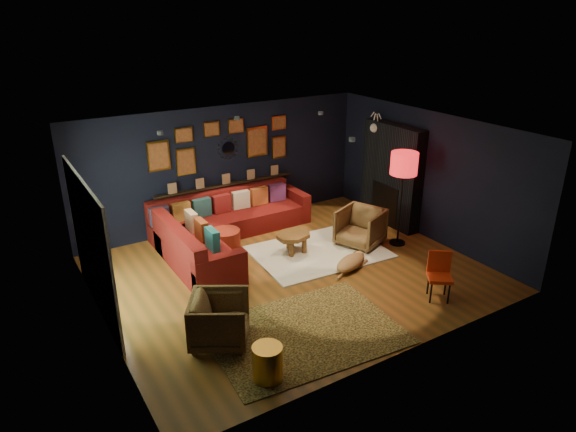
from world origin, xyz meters
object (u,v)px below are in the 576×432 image
coffee_table (294,237)px  orange_chair (439,272)px  pouf (225,240)px  floor_lamp (404,167)px  dog (351,260)px  armchair_left (220,318)px  gold_stool (267,363)px  armchair_right (360,226)px  sectional (218,230)px

coffee_table → orange_chair: (1.16, -2.61, 0.12)m
pouf → floor_lamp: 3.74m
floor_lamp → dog: bearing=-165.9°
coffee_table → armchair_left: 3.07m
coffee_table → dog: 1.23m
coffee_table → pouf: (-1.08, 0.83, -0.12)m
pouf → gold_stool: 3.92m
coffee_table → pouf: coffee_table is taller
armchair_right → floor_lamp: floor_lamp is taller
pouf → armchair_left: 3.03m
armchair_right → dog: size_ratio=0.78×
armchair_left → gold_stool: 1.07m
orange_chair → sectional: bearing=157.7°
sectional → armchair_right: 2.85m
dog → gold_stool: bearing=-168.3°
sectional → dog: sectional is taller
orange_chair → floor_lamp: size_ratio=0.42×
floor_lamp → coffee_table: bearing=160.3°
armchair_left → armchair_right: bearing=-37.0°
pouf → gold_stool: size_ratio=1.19×
coffee_table → armchair_left: armchair_left is taller
orange_chair → dog: 1.66m
orange_chair → floor_lamp: 2.38m
armchair_right → pouf: bearing=-139.1°
pouf → gold_stool: bearing=-107.2°
coffee_table → sectional: bearing=133.8°
dog → pouf: bearing=108.1°
armchair_left → orange_chair: bearing=-70.5°
sectional → pouf: bearing=-88.2°
coffee_table → orange_chair: 2.86m
sectional → floor_lamp: floor_lamp is taller
orange_chair → pouf: bearing=159.8°
pouf → orange_chair: orange_chair is taller
sectional → coffee_table: sectional is taller
armchair_left → orange_chair: 3.66m
armchair_left → orange_chair: armchair_left is taller
orange_chair → dog: (-0.63, 1.51, -0.28)m
dog → orange_chair: bearing=-88.9°
sectional → orange_chair: sectional is taller
pouf → armchair_right: bearing=-26.2°
dog → floor_lamp: bearing=-7.6°
coffee_table → armchair_right: size_ratio=1.09×
orange_chair → floor_lamp: bearing=102.1°
armchair_right → orange_chair: 2.26m
orange_chair → floor_lamp: floor_lamp is taller
sectional → floor_lamp: (3.11, -1.86, 1.30)m
coffee_table → armchair_right: armchair_right is taller
sectional → gold_stool: size_ratio=6.89×
armchair_left → gold_stool: size_ratio=1.65×
sectional → armchair_right: (2.43, -1.50, 0.10)m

